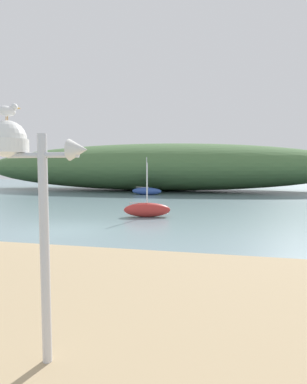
# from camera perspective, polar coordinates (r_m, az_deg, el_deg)

# --- Properties ---
(ground_plane) EXTENTS (120.00, 120.00, 0.00)m
(ground_plane) POSITION_cam_1_polar(r_m,az_deg,el_deg) (14.88, -15.17, -6.50)
(ground_plane) COLOR gray
(distant_hill) EXTENTS (47.50, 13.73, 5.89)m
(distant_hill) POSITION_cam_1_polar(r_m,az_deg,el_deg) (40.59, 0.14, 4.49)
(distant_hill) COLOR #476B3D
(distant_hill) RESTS_ON ground
(mast_structure) EXTENTS (1.36, 0.51, 3.14)m
(mast_structure) POSITION_cam_1_polar(r_m,az_deg,el_deg) (4.39, -22.76, 4.73)
(mast_structure) COLOR silver
(mast_structure) RESTS_ON beach_sand
(seagull_on_radar) EXTENTS (0.20, 0.31, 0.23)m
(seagull_on_radar) POSITION_cam_1_polar(r_m,az_deg,el_deg) (4.57, -24.74, 13.23)
(seagull_on_radar) COLOR orange
(seagull_on_radar) RESTS_ON mast_structure
(sailboat_centre_water) EXTENTS (3.29, 1.34, 3.96)m
(sailboat_centre_water) POSITION_cam_1_polar(r_m,az_deg,el_deg) (33.34, -1.23, 0.18)
(sailboat_centre_water) COLOR #2D4C9E
(sailboat_centre_water) RESTS_ON ground
(sailboat_far_right) EXTENTS (2.75, 1.39, 3.07)m
(sailboat_far_right) POSITION_cam_1_polar(r_m,az_deg,el_deg) (17.99, -1.17, -3.19)
(sailboat_far_right) COLOR #B72D28
(sailboat_far_right) RESTS_ON ground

